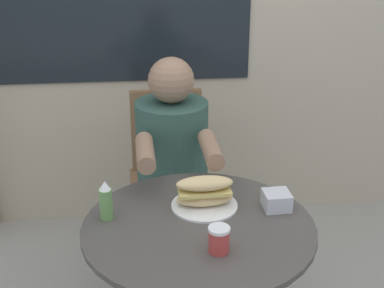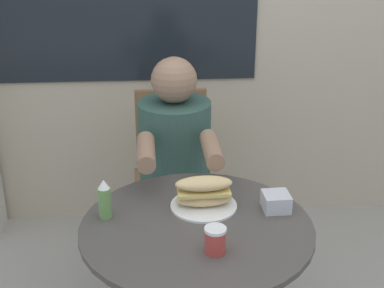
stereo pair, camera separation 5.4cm
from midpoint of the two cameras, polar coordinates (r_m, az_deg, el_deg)
name	(u,v)px [view 1 (the left image)]	position (r m, az deg, el deg)	size (l,w,h in m)	color
cafe_table	(198,271)	(1.87, -0.16, -13.42)	(0.77, 0.77, 0.71)	#47423D
diner_chair	(168,162)	(2.65, -3.15, -1.98)	(0.39, 0.39, 0.87)	brown
seated_diner	(174,201)	(2.35, -2.63, -6.10)	(0.32, 0.55, 1.13)	#2D4C42
sandwich_on_plate	(205,194)	(1.85, 0.51, -5.36)	(0.23, 0.23, 0.11)	white
drink_cup	(219,239)	(1.62, 1.93, -10.15)	(0.07, 0.07, 0.08)	#B73D38
napkin_box	(277,200)	(1.87, 8.19, -5.97)	(0.09, 0.09, 0.06)	silver
condiment_bottle	(106,201)	(1.80, -10.03, -5.99)	(0.04, 0.04, 0.14)	#66934C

